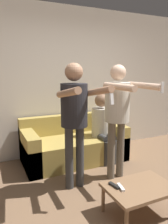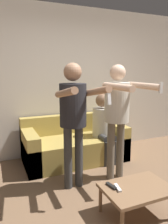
% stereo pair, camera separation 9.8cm
% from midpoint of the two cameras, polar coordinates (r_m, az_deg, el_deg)
% --- Properties ---
extents(ground_plane, '(14.00, 14.00, 0.00)m').
position_cam_midpoint_polar(ground_plane, '(2.79, 12.46, -23.84)').
color(ground_plane, brown).
extents(wall_back, '(6.40, 0.06, 2.70)m').
position_cam_midpoint_polar(wall_back, '(4.14, -4.64, 7.82)').
color(wall_back, beige).
rests_on(wall_back, ground_plane).
extents(couch, '(1.74, 0.86, 0.76)m').
position_cam_midpoint_polar(couch, '(3.89, -3.50, -8.66)').
color(couch, '#AD9347').
rests_on(couch, ground_plane).
extents(person_standing_left, '(0.47, 0.78, 1.67)m').
position_cam_midpoint_polar(person_standing_left, '(2.79, -3.41, 0.18)').
color(person_standing_left, '#383838').
rests_on(person_standing_left, ground_plane).
extents(person_standing_right, '(0.47, 0.82, 1.65)m').
position_cam_midpoint_polar(person_standing_right, '(3.08, 8.00, 1.05)').
color(person_standing_right, '#6B6051').
rests_on(person_standing_right, ground_plane).
extents(person_seated, '(0.33, 0.54, 1.17)m').
position_cam_midpoint_polar(person_seated, '(3.82, 4.10, -3.12)').
color(person_seated, '#383838').
rests_on(person_seated, ground_plane).
extents(coffee_table, '(0.74, 0.52, 0.34)m').
position_cam_midpoint_polar(coffee_table, '(2.57, 13.27, -19.11)').
color(coffee_table, '#846042').
rests_on(coffee_table, ground_plane).
extents(remote_near, '(0.06, 0.15, 0.02)m').
position_cam_midpoint_polar(remote_near, '(2.47, 8.40, -18.88)').
color(remote_near, white).
rests_on(remote_near, coffee_table).
extents(remote_far, '(0.06, 0.15, 0.02)m').
position_cam_midpoint_polar(remote_far, '(2.50, 6.71, -18.53)').
color(remote_far, black).
rests_on(remote_far, coffee_table).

